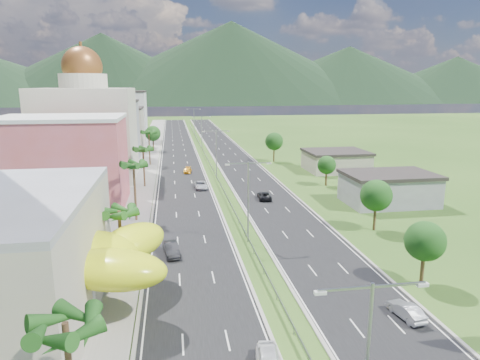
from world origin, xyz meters
name	(u,v)px	position (x,y,z in m)	size (l,w,h in m)	color
ground	(264,274)	(0.00, 0.00, 0.00)	(500.00, 500.00, 0.00)	#2D5119
road_left	(179,153)	(-7.50, 90.00, 0.02)	(11.00, 260.00, 0.04)	black
road_right	(227,151)	(7.50, 90.00, 0.02)	(11.00, 260.00, 0.04)	black
sidewalk_left	(148,153)	(-17.00, 90.00, 0.06)	(7.00, 260.00, 0.12)	gray
median_guardrail	(208,160)	(0.00, 71.99, 0.62)	(0.10, 216.06, 0.76)	gray
streetlight_median_a	(367,359)	(0.00, -25.00, 6.75)	(6.04, 0.25, 11.00)	gray
streetlight_median_b	(248,194)	(0.00, 10.00, 6.75)	(6.04, 0.25, 11.00)	gray
streetlight_median_c	(216,149)	(0.00, 50.00, 6.75)	(6.04, 0.25, 11.00)	gray
streetlight_median_d	(202,129)	(0.00, 95.00, 6.75)	(6.04, 0.25, 11.00)	gray
streetlight_median_e	(194,119)	(0.00, 140.00, 6.75)	(6.04, 0.25, 11.00)	gray
lime_canopy	(63,257)	(-20.00, -4.00, 4.99)	(18.00, 15.00, 7.40)	#D3E316
pink_shophouse	(63,164)	(-28.00, 32.00, 7.50)	(20.00, 15.00, 15.00)	#C55251
domed_building	(87,128)	(-28.00, 55.00, 11.35)	(20.00, 20.00, 28.70)	beige
midrise_grey	(108,132)	(-27.00, 80.00, 8.00)	(16.00, 15.00, 16.00)	gray
midrise_beige	(118,129)	(-27.00, 102.00, 6.50)	(16.00, 15.00, 13.00)	#A99C8B
midrise_white	(125,116)	(-27.00, 125.00, 9.00)	(16.00, 15.00, 18.00)	silver
shed_near	(389,190)	(28.00, 25.00, 2.50)	(15.00, 10.00, 5.00)	gray
shed_far	(336,162)	(30.00, 55.00, 2.20)	(14.00, 12.00, 4.40)	#A99C8B
palm_tree_a	(66,331)	(-15.50, -22.00, 8.02)	(3.60, 3.60, 9.10)	#47301C
palm_tree_b	(119,215)	(-15.50, 2.00, 7.06)	(3.60, 3.60, 8.10)	#47301C
palm_tree_c	(134,167)	(-15.50, 22.00, 8.50)	(3.60, 3.60, 9.60)	#47301C
palm_tree_d	(143,151)	(-15.50, 45.00, 7.54)	(3.60, 3.60, 8.60)	#47301C
palm_tree_e	(149,134)	(-15.50, 70.00, 8.31)	(3.60, 3.60, 9.40)	#47301C
leafy_tree_lfar	(153,134)	(-15.50, 95.00, 5.58)	(4.90, 4.90, 8.05)	#47301C
leafy_tree_ra	(425,241)	(16.00, -5.00, 4.78)	(4.20, 4.20, 6.90)	#47301C
leafy_tree_rb	(376,196)	(19.00, 12.00, 5.18)	(4.55, 4.55, 7.47)	#47301C
leafy_tree_rc	(327,165)	(22.00, 40.00, 4.37)	(3.85, 3.85, 6.33)	#47301C
leafy_tree_rd	(274,141)	(18.00, 70.00, 5.58)	(4.90, 4.90, 8.05)	#47301C
mountain_ridge	(232,103)	(60.00, 450.00, 0.00)	(860.00, 140.00, 90.00)	black
car_dark_left	(171,249)	(-10.17, 7.10, 0.82)	(1.66, 4.75, 1.56)	black
car_silver_mid_left	(201,185)	(-4.14, 41.43, 0.76)	(2.40, 5.20, 1.44)	#B7BAC0
car_yellow_far_left	(188,170)	(-6.12, 58.09, 0.65)	(1.72, 4.23, 1.23)	#F0A61C
car_silver_right	(406,311)	(10.74, -11.06, 0.72)	(1.44, 4.12, 1.36)	#94959B
car_dark_far_right	(264,196)	(6.86, 31.29, 0.72)	(2.25, 4.87, 1.35)	black
motorcycle	(153,261)	(-12.30, 3.89, 0.73)	(0.65, 2.14, 1.37)	black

